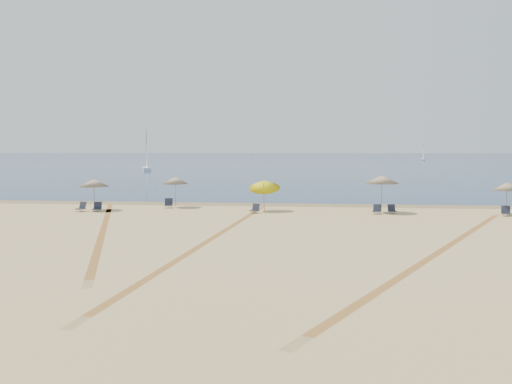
# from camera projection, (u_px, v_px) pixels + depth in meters

# --- Properties ---
(ground) EXTENTS (160.00, 160.00, 0.00)m
(ground) POSITION_uv_depth(u_px,v_px,m) (195.00, 275.00, 19.09)
(ground) COLOR tan
(ground) RESTS_ON ground
(ocean) EXTENTS (500.00, 500.00, 0.00)m
(ocean) POSITION_uv_depth(u_px,v_px,m) (305.00, 158.00, 242.04)
(ocean) COLOR #0C2151
(ocean) RESTS_ON ground
(wet_sand) EXTENTS (500.00, 500.00, 0.00)m
(wet_sand) POSITION_uv_depth(u_px,v_px,m) (261.00, 204.00, 42.87)
(wet_sand) COLOR olive
(wet_sand) RESTS_ON ground
(umbrella_1) EXTENTS (2.11, 2.11, 2.32)m
(umbrella_1) POSITION_uv_depth(u_px,v_px,m) (94.00, 183.00, 38.61)
(umbrella_1) COLOR gray
(umbrella_1) RESTS_ON ground
(umbrella_2) EXTENTS (1.89, 1.89, 2.37)m
(umbrella_2) POSITION_uv_depth(u_px,v_px,m) (175.00, 180.00, 40.60)
(umbrella_2) COLOR gray
(umbrella_2) RESTS_ON ground
(umbrella_3) EXTENTS (2.20, 2.26, 2.53)m
(umbrella_3) POSITION_uv_depth(u_px,v_px,m) (264.00, 184.00, 38.07)
(umbrella_3) COLOR gray
(umbrella_3) RESTS_ON ground
(umbrella_4) EXTENTS (2.33, 2.33, 2.64)m
(umbrella_4) POSITION_uv_depth(u_px,v_px,m) (382.00, 179.00, 37.12)
(umbrella_4) COLOR gray
(umbrella_4) RESTS_ON ground
(umbrella_5) EXTENTS (1.98, 2.00, 2.23)m
(umbrella_5) POSITION_uv_depth(u_px,v_px,m) (507.00, 186.00, 36.08)
(umbrella_5) COLOR gray
(umbrella_5) RESTS_ON ground
(chair_2) EXTENTS (0.73, 0.78, 0.66)m
(chair_2) POSITION_uv_depth(u_px,v_px,m) (81.00, 207.00, 38.19)
(chair_2) COLOR black
(chair_2) RESTS_ON ground
(chair_3) EXTENTS (0.64, 0.72, 0.67)m
(chair_3) POSITION_uv_depth(u_px,v_px,m) (97.00, 207.00, 38.05)
(chair_3) COLOR black
(chair_3) RESTS_ON ground
(chair_4) EXTENTS (0.70, 0.78, 0.70)m
(chair_4) POSITION_uv_depth(u_px,v_px,m) (169.00, 204.00, 40.39)
(chair_4) COLOR black
(chair_4) RESTS_ON ground
(chair_5) EXTENTS (0.73, 0.77, 0.64)m
(chair_5) POSITION_uv_depth(u_px,v_px,m) (255.00, 209.00, 37.18)
(chair_5) COLOR black
(chair_5) RESTS_ON ground
(chair_6) EXTENTS (0.65, 0.72, 0.63)m
(chair_6) POSITION_uv_depth(u_px,v_px,m) (377.00, 210.00, 36.71)
(chair_6) COLOR black
(chair_6) RESTS_ON ground
(chair_7) EXTENTS (0.56, 0.63, 0.60)m
(chair_7) POSITION_uv_depth(u_px,v_px,m) (392.00, 209.00, 36.97)
(chair_7) COLOR black
(chair_7) RESTS_ON ground
(chair_8) EXTENTS (0.68, 0.75, 0.66)m
(chair_8) POSITION_uv_depth(u_px,v_px,m) (506.00, 212.00, 35.55)
(chair_8) COLOR black
(chair_8) RESTS_ON ground
(sailboat_0) EXTENTS (1.62, 4.34, 6.31)m
(sailboat_0) POSITION_uv_depth(u_px,v_px,m) (423.00, 155.00, 191.95)
(sailboat_0) COLOR white
(sailboat_0) RESTS_ON ocean
(sailboat_1) EXTENTS (3.19, 5.55, 8.06)m
(sailboat_1) POSITION_uv_depth(u_px,v_px,m) (147.00, 158.00, 106.44)
(sailboat_1) COLOR white
(sailboat_1) RESTS_ON ocean
(tire_tracks) EXTENTS (54.90, 42.98, 0.00)m
(tire_tracks) POSITION_uv_depth(u_px,v_px,m) (241.00, 235.00, 27.69)
(tire_tracks) COLOR tan
(tire_tracks) RESTS_ON ground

